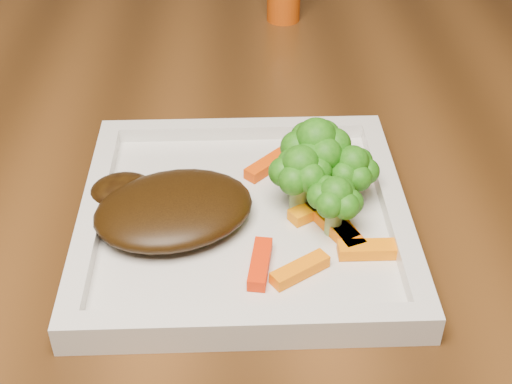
{
  "coord_description": "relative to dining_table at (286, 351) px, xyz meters",
  "views": [
    {
      "loc": [
        0.05,
        -0.61,
        1.14
      ],
      "look_at": [
        0.06,
        -0.14,
        0.79
      ],
      "focal_mm": 50.0,
      "sensor_mm": 36.0,
      "label": 1
    }
  ],
  "objects": [
    {
      "name": "broccoli_1",
      "position": [
        0.03,
        -0.16,
        0.42
      ],
      "size": [
        0.06,
        0.06,
        0.06
      ],
      "primitive_type": null,
      "rotation": [
        0.0,
        0.0,
        0.3
      ],
      "color": "#236510",
      "rests_on": "plate"
    },
    {
      "name": "carrot_4",
      "position": [
        -0.03,
        -0.11,
        0.39
      ],
      "size": [
        0.04,
        0.05,
        0.01
      ],
      "primitive_type": "cube",
      "rotation": [
        0.0,
        0.0,
        0.8
      ],
      "color": "#E44203",
      "rests_on": "plate"
    },
    {
      "name": "broccoli_2",
      "position": [
        0.01,
        -0.2,
        0.42
      ],
      "size": [
        0.05,
        0.05,
        0.06
      ],
      "primitive_type": null,
      "rotation": [
        0.0,
        0.0,
        -0.01
      ],
      "color": "#167814",
      "rests_on": "plate"
    },
    {
      "name": "carrot_1",
      "position": [
        0.04,
        -0.23,
        0.39
      ],
      "size": [
        0.06,
        0.02,
        0.01
      ],
      "primitive_type": "cube",
      "rotation": [
        0.0,
        0.0,
        -0.0
      ],
      "color": "orange",
      "rests_on": "plate"
    },
    {
      "name": "carrot_2",
      "position": [
        -0.05,
        -0.25,
        0.39
      ],
      "size": [
        0.02,
        0.05,
        0.01
      ],
      "primitive_type": "cube",
      "rotation": [
        0.0,
        0.0,
        1.41
      ],
      "color": "red",
      "rests_on": "plate"
    },
    {
      "name": "carrot_3",
      "position": [
        0.04,
        -0.13,
        0.39
      ],
      "size": [
        0.06,
        0.04,
        0.01
      ],
      "primitive_type": "cube",
      "rotation": [
        0.0,
        0.0,
        0.47
      ],
      "color": "#FF4404",
      "rests_on": "plate"
    },
    {
      "name": "carrot_0",
      "position": [
        -0.02,
        -0.25,
        0.39
      ],
      "size": [
        0.05,
        0.04,
        0.01
      ],
      "primitive_type": "cube",
      "rotation": [
        0.0,
        0.0,
        0.58
      ],
      "color": "orange",
      "rests_on": "plate"
    },
    {
      "name": "broccoli_0",
      "position": [
        0.0,
        -0.15,
        0.42
      ],
      "size": [
        0.09,
        0.09,
        0.07
      ],
      "primitive_type": null,
      "rotation": [
        0.0,
        0.0,
        0.43
      ],
      "color": "#1F6911",
      "rests_on": "plate"
    },
    {
      "name": "carrot_5",
      "position": [
        0.02,
        -0.2,
        0.39
      ],
      "size": [
        0.04,
        0.06,
        0.01
      ],
      "primitive_type": "cube",
      "rotation": [
        0.0,
        0.0,
        -1.2
      ],
      "color": "#F55E04",
      "rests_on": "plate"
    },
    {
      "name": "broccoli_3",
      "position": [
        -0.01,
        -0.17,
        0.42
      ],
      "size": [
        0.06,
        0.06,
        0.06
      ],
      "primitive_type": null,
      "rotation": [
        0.0,
        0.0,
        0.07
      ],
      "color": "#106311",
      "rests_on": "plate"
    },
    {
      "name": "carrot_7",
      "position": [
        0.01,
        -0.2,
        0.39
      ],
      "size": [
        0.04,
        0.06,
        0.01
      ],
      "primitive_type": "cube",
      "rotation": [
        0.0,
        0.0,
        -1.08
      ],
      "color": "orange",
      "rests_on": "plate"
    },
    {
      "name": "carrot_6",
      "position": [
        0.0,
        -0.18,
        0.39
      ],
      "size": [
        0.05,
        0.04,
        0.01
      ],
      "primitive_type": "cube",
      "rotation": [
        0.0,
        0.0,
        0.55
      ],
      "color": "orange",
      "rests_on": "plate"
    },
    {
      "name": "plate",
      "position": [
        -0.06,
        -0.18,
        0.38
      ],
      "size": [
        0.27,
        0.27,
        0.01
      ],
      "primitive_type": "cube",
      "color": "silver",
      "rests_on": "dining_table"
    },
    {
      "name": "steak",
      "position": [
        -0.12,
        -0.19,
        0.4
      ],
      "size": [
        0.16,
        0.14,
        0.03
      ],
      "primitive_type": "ellipsoid",
      "rotation": [
        0.0,
        0.0,
        0.32
      ],
      "color": "black",
      "rests_on": "plate"
    },
    {
      "name": "dining_table",
      "position": [
        0.0,
        0.0,
        0.0
      ],
      "size": [
        1.6,
        0.9,
        0.75
      ],
      "primitive_type": null,
      "color": "#4F2D12",
      "rests_on": "floor"
    }
  ]
}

